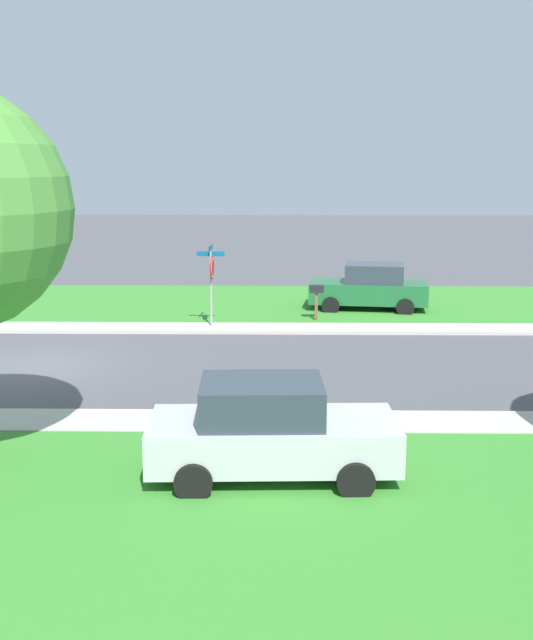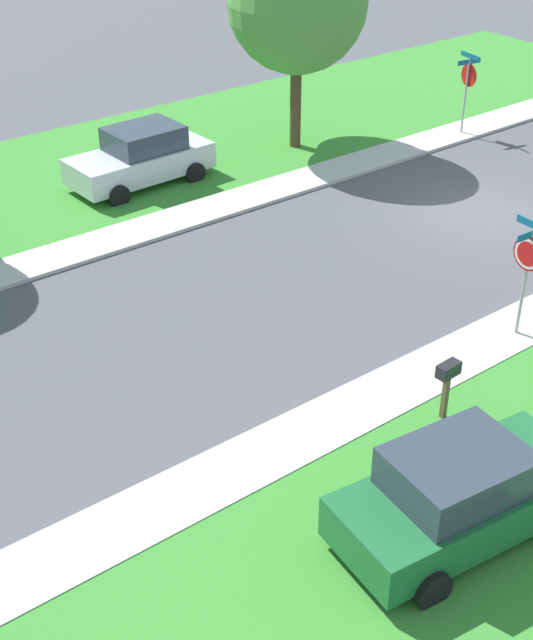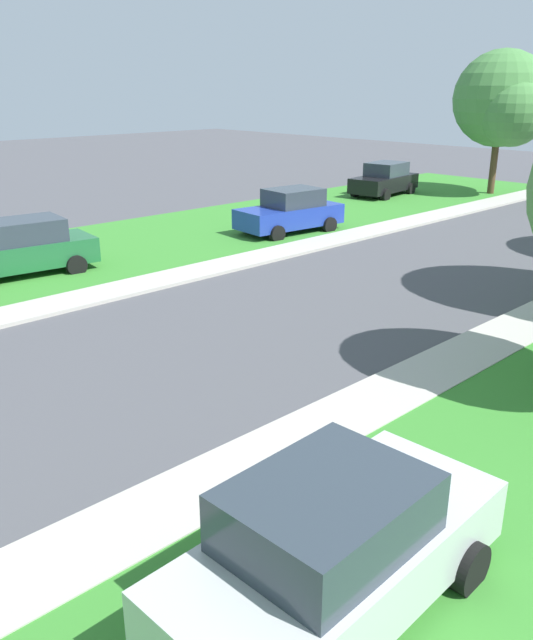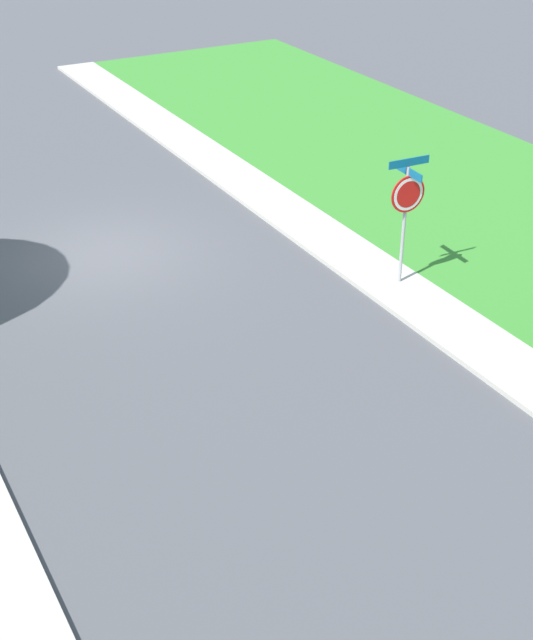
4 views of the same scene
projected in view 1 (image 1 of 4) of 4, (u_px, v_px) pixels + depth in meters
ground_plane at (37, 366)px, 21.16m from camera, size 120.00×120.00×0.00m
sidewalk_west at (443, 329)px, 25.56m from camera, size 1.40×56.00×0.10m
lawn_west at (418, 304)px, 30.16m from camera, size 8.00×56.00×0.08m
stop_sign_far_corner at (212, 272)px, 25.45m from camera, size 0.92×0.92×2.77m
car_green_driveway_right at (370, 287)px, 28.78m from camera, size 2.42×4.49×1.76m
car_silver_far_down_street at (270, 431)px, 13.52m from camera, size 2.16×4.36×1.76m
mailbox at (316, 294)px, 26.63m from camera, size 0.26×0.49×1.31m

